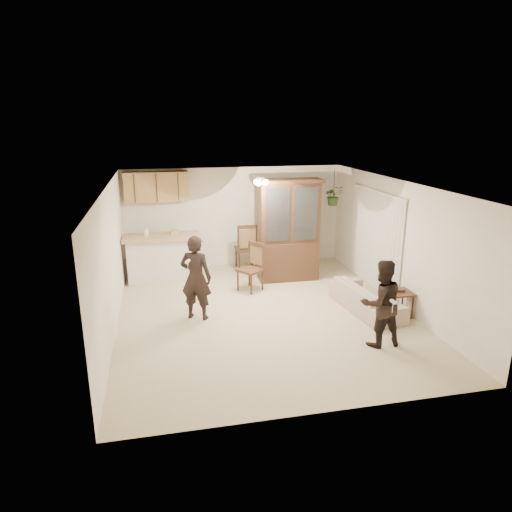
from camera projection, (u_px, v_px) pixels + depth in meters
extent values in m
plane|color=beige|center=(263.00, 313.00, 8.90)|extent=(6.50, 6.50, 0.00)
cube|color=silver|center=(264.00, 185.00, 8.19)|extent=(5.50, 6.50, 0.02)
cube|color=white|center=(235.00, 217.00, 11.59)|extent=(5.50, 0.02, 2.50)
cube|color=white|center=(325.00, 324.00, 5.50)|extent=(5.50, 0.02, 2.50)
cube|color=white|center=(111.00, 261.00, 7.99)|extent=(0.02, 6.50, 2.50)
cube|color=white|center=(398.00, 243.00, 9.10)|extent=(0.02, 6.50, 2.50)
cube|color=silver|center=(163.00, 260.00, 10.58)|extent=(1.60, 0.55, 1.00)
cube|color=tan|center=(162.00, 237.00, 10.43)|extent=(1.75, 0.70, 0.08)
cube|color=olive|center=(157.00, 187.00, 10.79)|extent=(1.50, 0.34, 0.70)
imported|color=#2E5421|center=(334.00, 196.00, 11.08)|extent=(0.43, 0.37, 0.48)
cylinder|color=#29241E|center=(334.00, 182.00, 10.99)|extent=(0.01, 0.01, 0.65)
imported|color=beige|center=(367.00, 293.00, 8.92)|extent=(0.94, 1.94, 0.73)
imported|color=black|center=(196.00, 273.00, 8.42)|extent=(0.78, 0.67, 1.80)
imported|color=black|center=(381.00, 307.00, 7.46)|extent=(0.68, 0.54, 1.35)
cube|color=#3D2016|center=(288.00, 260.00, 10.71)|extent=(1.38, 0.57, 0.92)
cube|color=#3D2016|center=(289.00, 212.00, 10.38)|extent=(1.38, 0.51, 1.37)
cube|color=silver|center=(289.00, 212.00, 10.38)|extent=(1.19, 0.04, 1.20)
cube|color=#3D2016|center=(290.00, 181.00, 10.18)|extent=(1.50, 0.60, 0.07)
cube|color=#3D2016|center=(400.00, 293.00, 8.63)|extent=(0.45, 0.45, 0.04)
cube|color=#3D2016|center=(398.00, 309.00, 8.73)|extent=(0.38, 0.38, 0.03)
cube|color=#3D2016|center=(400.00, 290.00, 8.61)|extent=(0.16, 0.11, 0.05)
cube|color=#3D2016|center=(136.00, 258.00, 10.95)|extent=(0.47, 0.47, 0.05)
cube|color=#926D49|center=(136.00, 247.00, 10.87)|extent=(0.33, 0.06, 0.39)
cube|color=#3D2016|center=(135.00, 236.00, 10.80)|extent=(0.41, 0.06, 0.08)
cube|color=#3D2016|center=(250.00, 270.00, 9.96)|extent=(0.66, 0.66, 0.05)
cube|color=#926D49|center=(250.00, 258.00, 9.88)|extent=(0.24, 0.30, 0.41)
cube|color=#3D2016|center=(250.00, 246.00, 9.81)|extent=(0.29, 0.36, 0.08)
cube|color=#3D2016|center=(246.00, 249.00, 11.39)|extent=(0.52, 0.52, 0.06)
cube|color=#926D49|center=(246.00, 237.00, 11.30)|extent=(0.39, 0.05, 0.45)
cube|color=#3D2016|center=(246.00, 225.00, 11.22)|extent=(0.48, 0.05, 0.09)
cube|color=white|center=(188.00, 261.00, 7.97)|extent=(0.10, 0.15, 0.04)
cube|color=white|center=(393.00, 302.00, 7.08)|extent=(0.05, 0.13, 0.04)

